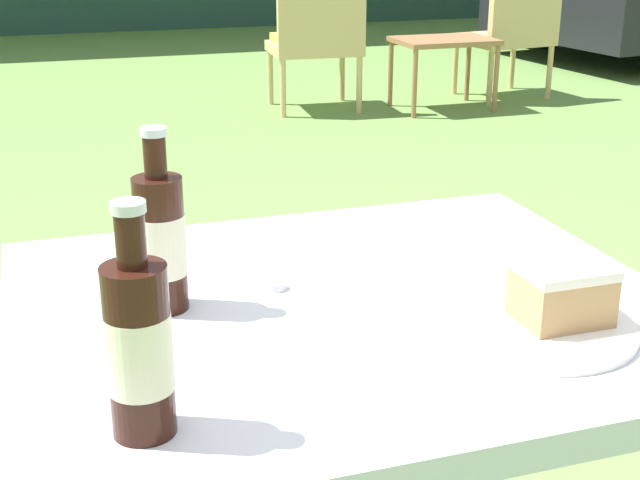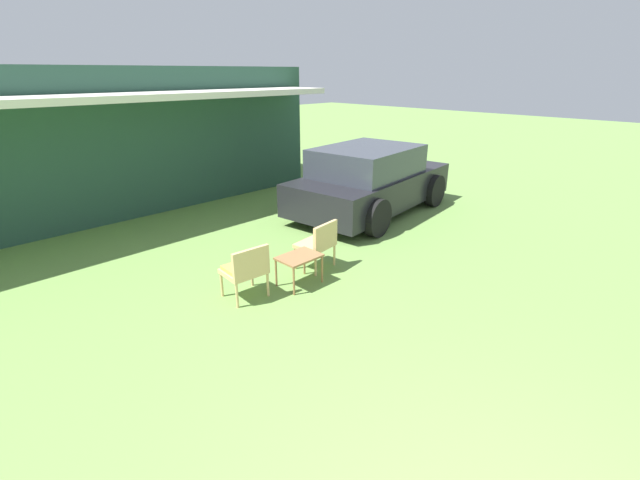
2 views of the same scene
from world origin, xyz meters
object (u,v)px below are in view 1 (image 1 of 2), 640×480
garden_side_table (444,47)px  wicker_chair_cushioned (316,40)px  cola_bottle_near (160,240)px  wicker_chair_plain (511,31)px  cake_on_plate (550,308)px  patio_table (343,348)px  cola_bottle_far (139,346)px

garden_side_table → wicker_chair_cushioned: bearing=165.2°
garden_side_table → cola_bottle_near: 4.61m
wicker_chair_plain → cake_on_plate: size_ratio=3.18×
wicker_chair_cushioned → garden_side_table: bearing=169.2°
patio_table → wicker_chair_plain: bearing=57.8°
garden_side_table → cake_on_plate: (-1.87, -4.18, 0.32)m
cola_bottle_near → garden_side_table: bearing=59.8°
wicker_chair_plain → patio_table: size_ratio=0.88×
cola_bottle_near → cola_bottle_far: bearing=-102.5°
wicker_chair_cushioned → wicker_chair_plain: 1.33m
cake_on_plate → cola_bottle_far: cola_bottle_far is taller
wicker_chair_cushioned → patio_table: (-1.32, -4.22, 0.18)m
wicker_chair_cushioned → wicker_chair_plain: (1.33, -0.02, 0.00)m
wicker_chair_plain → cola_bottle_far: bearing=49.0°
wicker_chair_cushioned → patio_table: wicker_chair_cushioned is taller
garden_side_table → cake_on_plate: 4.59m
garden_side_table → patio_table: patio_table is taller
wicker_chair_cushioned → cake_on_plate: cake_on_plate is taller
wicker_chair_plain → cola_bottle_far: size_ratio=3.19×
wicker_chair_cushioned → cola_bottle_far: (-1.61, -4.46, 0.34)m
wicker_chair_cushioned → cake_on_plate: size_ratio=3.18×
wicker_chair_plain → garden_side_table: bearing=10.3°
cola_bottle_far → garden_side_table: bearing=60.9°
wicker_chair_plain → garden_side_table: 0.60m
wicker_chair_plain → garden_side_table: size_ratio=1.27×
wicker_chair_cushioned → patio_table: 4.43m
garden_side_table → patio_table: bearing=-117.4°
wicker_chair_cushioned → garden_side_table: (0.76, -0.20, -0.05)m
patio_table → cola_bottle_far: (-0.29, -0.23, 0.16)m
wicker_chair_cushioned → garden_side_table: wicker_chair_cushioned is taller
wicker_chair_cushioned → wicker_chair_plain: bearing=-176.7°
wicker_chair_cushioned → cola_bottle_near: bearing=73.7°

